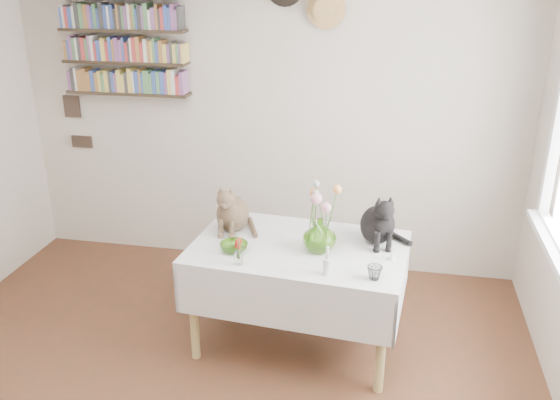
% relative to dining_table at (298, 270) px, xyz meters
% --- Properties ---
extents(room, '(4.08, 4.58, 2.58)m').
position_rel_dining_table_xyz_m(room, '(-0.45, -1.10, 0.72)').
color(room, brown).
rests_on(room, ground).
extents(dining_table, '(1.39, 0.96, 0.71)m').
position_rel_dining_table_xyz_m(dining_table, '(0.00, 0.00, 0.00)').
color(dining_table, white).
rests_on(dining_table, room).
extents(tabby_cat, '(0.25, 0.31, 0.35)m').
position_rel_dining_table_xyz_m(tabby_cat, '(-0.47, 0.16, 0.35)').
color(tabby_cat, brown).
rests_on(tabby_cat, dining_table).
extents(black_cat, '(0.32, 0.36, 0.36)m').
position_rel_dining_table_xyz_m(black_cat, '(0.47, 0.16, 0.35)').
color(black_cat, black).
rests_on(black_cat, dining_table).
extents(flower_vase, '(0.23, 0.23, 0.21)m').
position_rel_dining_table_xyz_m(flower_vase, '(0.13, -0.04, 0.28)').
color(flower_vase, '#86C843').
rests_on(flower_vase, dining_table).
extents(green_bowl, '(0.18, 0.18, 0.05)m').
position_rel_dining_table_xyz_m(green_bowl, '(-0.38, -0.15, 0.20)').
color(green_bowl, '#86C843').
rests_on(green_bowl, dining_table).
extents(drinking_glass, '(0.11, 0.11, 0.08)m').
position_rel_dining_table_xyz_m(drinking_glass, '(0.48, -0.33, 0.21)').
color(drinking_glass, white).
rests_on(drinking_glass, dining_table).
extents(candlestick, '(0.05, 0.05, 0.17)m').
position_rel_dining_table_xyz_m(candlestick, '(0.22, -0.33, 0.23)').
color(candlestick, white).
rests_on(candlestick, dining_table).
extents(berry_jar, '(0.05, 0.05, 0.19)m').
position_rel_dining_table_xyz_m(berry_jar, '(-0.31, -0.31, 0.26)').
color(berry_jar, white).
rests_on(berry_jar, dining_table).
extents(porcelain_figurine, '(0.04, 0.04, 0.08)m').
position_rel_dining_table_xyz_m(porcelain_figurine, '(0.58, -0.08, 0.21)').
color(porcelain_figurine, white).
rests_on(porcelain_figurine, dining_table).
extents(flower_bouquet, '(0.17, 0.12, 0.39)m').
position_rel_dining_table_xyz_m(flower_bouquet, '(0.13, -0.03, 0.52)').
color(flower_bouquet, '#4C7233').
rests_on(flower_bouquet, flower_vase).
extents(bookshelf_unit, '(1.00, 0.16, 0.91)m').
position_rel_dining_table_xyz_m(bookshelf_unit, '(-1.55, 1.06, 1.31)').
color(bookshelf_unit, '#2F2416').
rests_on(bookshelf_unit, room).
extents(wall_art_plaques, '(0.21, 0.02, 0.44)m').
position_rel_dining_table_xyz_m(wall_art_plaques, '(-2.08, 1.13, 0.59)').
color(wall_art_plaques, '#38281E').
rests_on(wall_art_plaques, room).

